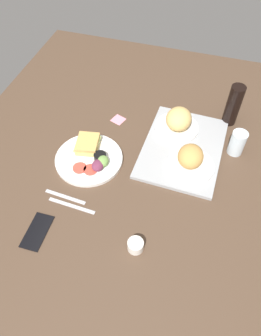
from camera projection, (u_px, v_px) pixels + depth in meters
ground_plane at (125, 171)px, 133.70cm from camera, size 190.00×150.00×3.00cm
serving_tray at (183, 148)px, 138.65cm from camera, size 46.09×34.51×1.60cm
bread_plate_near at (178, 121)px, 141.59cm from camera, size 19.59×19.59×10.33cm
bread_plate_far at (191, 160)px, 128.55cm from camera, size 19.18×19.18×9.53cm
plate_with_salad at (90, 157)px, 134.35cm from camera, size 28.38×28.38×5.40cm
drinking_glass at (237, 143)px, 134.12cm from camera, size 6.47×6.47×11.09cm
soda_bottle at (233, 105)px, 142.40cm from camera, size 6.40×6.40×19.83cm
espresso_cup at (136, 245)px, 109.13cm from camera, size 5.60×5.60×4.00cm
fork at (65, 197)px, 123.61cm from camera, size 2.51×17.06×0.50cm
knife at (72, 206)px, 121.09cm from camera, size 2.30×19.05×0.50cm
cell_phone at (37, 231)px, 114.24cm from camera, size 14.53×7.47×0.80cm
sticky_note at (118, 120)px, 150.90cm from camera, size 7.14×7.14×0.12cm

